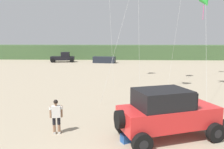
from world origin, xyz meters
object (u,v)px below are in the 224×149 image
kite_blue_swept (206,2)px  distant_sedan (104,60)px  person_watching (56,115)px  distant_pickup (63,57)px  jeep (167,112)px  cooler_box (128,138)px

kite_blue_swept → distant_sedan: bearing=114.5°
person_watching → distant_sedan: bearing=90.6°
person_watching → distant_sedan: 33.60m
person_watching → distant_pickup: size_ratio=0.35×
jeep → cooler_box: (-1.77, -0.51, -1.01)m
person_watching → distant_pickup: 35.97m
cooler_box → kite_blue_swept: kite_blue_swept is taller
distant_sedan → kite_blue_swept: 26.36m
distant_pickup → kite_blue_swept: 31.59m
cooler_box → distant_pickup: bearing=80.6°
person_watching → cooler_box: (3.34, -0.74, -0.75)m
distant_pickup → kite_blue_swept: bearing=-52.4°
person_watching → cooler_box: bearing=-12.5°
cooler_box → distant_sedan: bearing=68.1°
person_watching → kite_blue_swept: kite_blue_swept is taller
distant_sedan → kite_blue_swept: bearing=-56.5°
jeep → distant_pickup: (-13.74, 35.15, -0.26)m
jeep → cooler_box: jeep is taller
jeep → distant_sedan: 34.26m
jeep → kite_blue_swept: 13.49m
cooler_box → distant_sedan: size_ratio=0.13×
jeep → cooler_box: bearing=-163.8°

